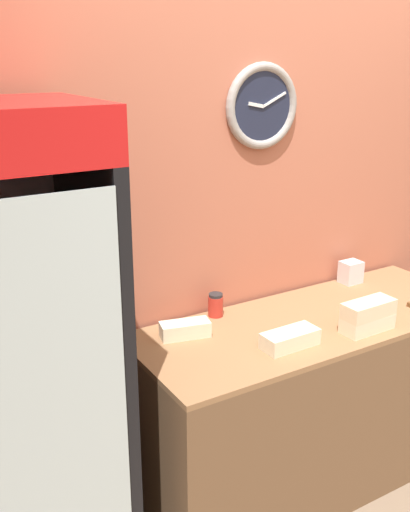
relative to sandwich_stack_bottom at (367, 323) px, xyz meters
The scene contains 8 objects.
wall_back 0.75m from the sandwich_stack_bottom, 100.82° to the left, with size 5.20×0.10×2.70m.
prep_counter 0.53m from the sandwich_stack_bottom, 117.70° to the left, with size 1.77×0.66×0.88m.
sandwich_stack_bottom is the anchor object (origin of this frame).
sandwich_stack_middle 0.07m from the sandwich_stack_bottom, ahead, with size 0.25×0.11×0.07m.
sandwich_flat_left 0.40m from the sandwich_stack_bottom, behind, with size 0.25×0.11×0.07m.
sandwich_flat_right 0.82m from the sandwich_stack_bottom, 153.21° to the left, with size 0.23×0.14×0.07m.
condiment_jar 0.70m from the sandwich_stack_bottom, 135.84° to the left, with size 0.07×0.07×0.11m.
napkin_dispenser 0.60m from the sandwich_stack_bottom, 53.06° to the left, with size 0.11×0.09×0.12m.
Camera 1 is at (-1.77, -1.05, 2.07)m, focal length 42.00 mm.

